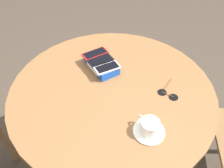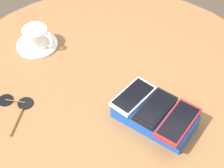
# 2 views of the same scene
# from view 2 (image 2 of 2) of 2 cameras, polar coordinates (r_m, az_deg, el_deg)

# --- Properties ---
(round_table) EXTENTS (1.04, 1.04, 0.77)m
(round_table) POSITION_cam_2_polar(r_m,az_deg,el_deg) (1.20, -0.00, -4.80)
(round_table) COLOR #2D2D2D
(round_table) RESTS_ON ground_plane
(phone_box) EXTENTS (0.23, 0.16, 0.05)m
(phone_box) POSITION_cam_2_polar(r_m,az_deg,el_deg) (1.02, 6.53, -4.83)
(phone_box) COLOR blue
(phone_box) RESTS_ON round_table
(phone_red) EXTENTS (0.10, 0.15, 0.01)m
(phone_red) POSITION_cam_2_polar(r_m,az_deg,el_deg) (0.98, 10.06, -5.72)
(phone_red) COLOR red
(phone_red) RESTS_ON phone_box
(phone_black) EXTENTS (0.10, 0.14, 0.01)m
(phone_black) POSITION_cam_2_polar(r_m,az_deg,el_deg) (0.99, 6.61, -3.69)
(phone_black) COLOR black
(phone_black) RESTS_ON phone_box
(phone_white) EXTENTS (0.10, 0.14, 0.01)m
(phone_white) POSITION_cam_2_polar(r_m,az_deg,el_deg) (1.02, 3.24, -1.85)
(phone_white) COLOR silver
(phone_white) RESTS_ON phone_box
(saucer) EXTENTS (0.13, 0.13, 0.01)m
(saucer) POSITION_cam_2_polar(r_m,az_deg,el_deg) (1.26, -11.33, 5.90)
(saucer) COLOR white
(saucer) RESTS_ON round_table
(coffee_cup) EXTENTS (0.11, 0.08, 0.06)m
(coffee_cup) POSITION_cam_2_polar(r_m,az_deg,el_deg) (1.24, -11.47, 7.09)
(coffee_cup) COLOR white
(coffee_cup) RESTS_ON saucer
(sunglasses) EXTENTS (0.10, 0.14, 0.01)m
(sunglasses) POSITION_cam_2_polar(r_m,az_deg,el_deg) (1.10, -14.48, -2.93)
(sunglasses) COLOR black
(sunglasses) RESTS_ON round_table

